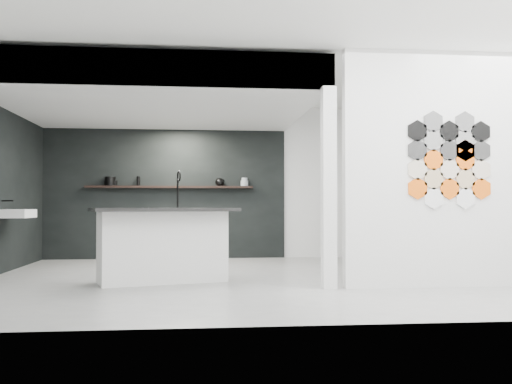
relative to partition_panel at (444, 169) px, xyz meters
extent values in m
cube|color=gray|center=(-2.23, 1.00, -1.40)|extent=(7.00, 6.00, 0.01)
cube|color=silver|center=(0.00, 0.00, 0.00)|extent=(2.45, 0.15, 2.80)
cube|color=black|center=(-3.52, 3.97, -0.22)|extent=(4.40, 0.04, 2.35)
cube|color=black|center=(-5.70, 2.00, -0.22)|extent=(0.04, 4.00, 2.35)
cube|color=silver|center=(-3.52, 2.00, 1.15)|extent=(4.40, 4.00, 0.40)
cube|color=silver|center=(-1.41, 0.00, -0.22)|extent=(0.16, 0.16, 2.35)
cube|color=silver|center=(-3.52, 0.08, 1.15)|extent=(4.40, 0.16, 0.40)
cube|color=silver|center=(-5.46, 1.80, -0.55)|extent=(0.40, 0.60, 0.12)
cube|color=black|center=(-3.43, 3.87, -0.10)|extent=(3.00, 0.15, 0.04)
cube|color=silver|center=(-3.36, 0.75, -0.95)|extent=(1.65, 0.99, 0.89)
cube|color=black|center=(-3.34, 0.67, -0.49)|extent=(1.91, 1.25, 0.04)
cube|color=black|center=(-3.13, 0.87, -0.47)|extent=(0.56, 0.51, 0.02)
cylinder|color=black|center=(-3.19, 1.07, -0.26)|extent=(0.03, 0.03, 0.41)
torus|color=black|center=(-3.17, 1.01, -0.05)|extent=(0.06, 0.15, 0.15)
cylinder|color=black|center=(-4.49, 3.87, 0.00)|extent=(0.22, 0.22, 0.16)
ellipsoid|color=black|center=(-2.53, 3.87, -0.01)|extent=(0.22, 0.22, 0.14)
cylinder|color=gray|center=(-2.08, 3.87, -0.03)|extent=(0.15, 0.15, 0.10)
cylinder|color=gray|center=(-2.08, 3.87, 0.00)|extent=(0.13, 0.13, 0.15)
cylinder|color=black|center=(-3.99, 3.87, 0.00)|extent=(0.08, 0.08, 0.17)
cylinder|color=black|center=(-4.40, 3.87, -0.03)|extent=(0.09, 0.09, 0.10)
cylinder|color=#F25D0C|center=(-0.37, -0.09, -0.24)|extent=(0.26, 0.02, 0.26)
cylinder|color=beige|center=(-0.37, -0.09, -0.01)|extent=(0.26, 0.02, 0.26)
cylinder|color=#2D2D2D|center=(-0.37, -0.09, 0.21)|extent=(0.26, 0.02, 0.26)
cylinder|color=black|center=(-0.37, -0.09, 0.44)|extent=(0.26, 0.02, 0.26)
cylinder|color=white|center=(-0.17, -0.09, -0.35)|extent=(0.26, 0.02, 0.26)
cylinder|color=tan|center=(-0.17, -0.09, -0.13)|extent=(0.26, 0.02, 0.26)
cylinder|color=#F25D0C|center=(-0.17, -0.09, 0.10)|extent=(0.26, 0.02, 0.26)
cylinder|color=silver|center=(-0.17, -0.09, 0.33)|extent=(0.26, 0.02, 0.26)
cylinder|color=black|center=(-0.17, -0.09, 0.55)|extent=(0.26, 0.02, 0.26)
cylinder|color=#F25D0C|center=(0.02, -0.09, -0.24)|extent=(0.26, 0.02, 0.26)
cylinder|color=beige|center=(0.02, -0.09, -0.01)|extent=(0.26, 0.02, 0.26)
cylinder|color=#2D2D2D|center=(0.02, -0.09, 0.21)|extent=(0.26, 0.02, 0.26)
cylinder|color=black|center=(0.02, -0.09, 0.44)|extent=(0.26, 0.02, 0.26)
cylinder|color=white|center=(0.22, -0.09, -0.35)|extent=(0.26, 0.02, 0.26)
cylinder|color=tan|center=(0.22, -0.09, -0.13)|extent=(0.26, 0.02, 0.26)
cylinder|color=#F25D0C|center=(0.22, -0.09, 0.10)|extent=(0.26, 0.02, 0.26)
cylinder|color=silver|center=(0.22, -0.09, 0.33)|extent=(0.26, 0.02, 0.26)
cylinder|color=black|center=(0.22, -0.09, 0.55)|extent=(0.26, 0.02, 0.26)
cylinder|color=#F25D0C|center=(0.42, -0.09, -0.24)|extent=(0.26, 0.02, 0.26)
cylinder|color=beige|center=(0.42, -0.09, -0.01)|extent=(0.26, 0.02, 0.26)
cylinder|color=#2D2D2D|center=(0.42, -0.09, 0.21)|extent=(0.26, 0.02, 0.26)
cylinder|color=black|center=(0.42, -0.09, 0.44)|extent=(0.26, 0.02, 0.26)
cylinder|color=#F25D0C|center=(0.22, -0.09, 0.21)|extent=(0.26, 0.02, 0.26)
camera|label=1|loc=(-2.92, -6.51, -0.44)|focal=40.00mm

